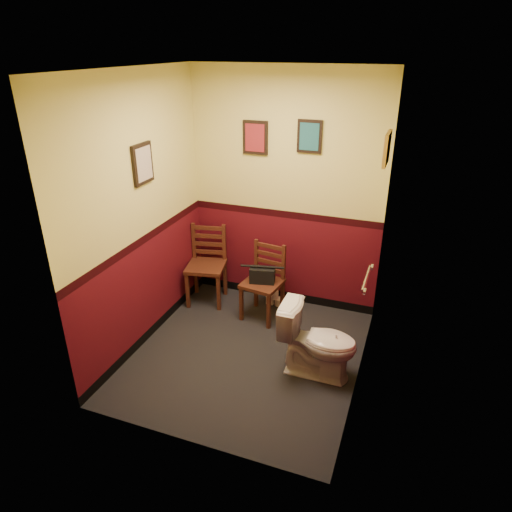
% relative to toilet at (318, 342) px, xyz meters
% --- Properties ---
extents(floor, '(2.20, 2.40, 0.00)m').
position_rel_toilet_xyz_m(floor, '(-0.72, 0.03, -0.36)').
color(floor, black).
rests_on(floor, ground).
extents(ceiling, '(2.20, 2.40, 0.00)m').
position_rel_toilet_xyz_m(ceiling, '(-0.72, 0.03, 2.34)').
color(ceiling, silver).
rests_on(ceiling, ground).
extents(wall_back, '(2.20, 0.00, 2.70)m').
position_rel_toilet_xyz_m(wall_back, '(-0.72, 1.23, 0.99)').
color(wall_back, '#4F0C16').
rests_on(wall_back, ground).
extents(wall_front, '(2.20, 0.00, 2.70)m').
position_rel_toilet_xyz_m(wall_front, '(-0.72, -1.17, 0.99)').
color(wall_front, '#4F0C16').
rests_on(wall_front, ground).
extents(wall_left, '(0.00, 2.40, 2.70)m').
position_rel_toilet_xyz_m(wall_left, '(-1.82, 0.03, 0.99)').
color(wall_left, '#4F0C16').
rests_on(wall_left, ground).
extents(wall_right, '(0.00, 2.40, 2.70)m').
position_rel_toilet_xyz_m(wall_right, '(0.38, 0.03, 0.99)').
color(wall_right, '#4F0C16').
rests_on(wall_right, ground).
extents(grab_bar, '(0.05, 0.56, 0.06)m').
position_rel_toilet_xyz_m(grab_bar, '(0.35, 0.28, 0.59)').
color(grab_bar, silver).
rests_on(grab_bar, wall_right).
extents(framed_print_back_a, '(0.28, 0.04, 0.36)m').
position_rel_toilet_xyz_m(framed_print_back_a, '(-1.07, 1.21, 1.59)').
color(framed_print_back_a, black).
rests_on(framed_print_back_a, wall_back).
extents(framed_print_back_b, '(0.26, 0.04, 0.34)m').
position_rel_toilet_xyz_m(framed_print_back_b, '(-0.47, 1.21, 1.64)').
color(framed_print_back_b, black).
rests_on(framed_print_back_b, wall_back).
extents(framed_print_left, '(0.04, 0.30, 0.38)m').
position_rel_toilet_xyz_m(framed_print_left, '(-1.80, 0.13, 1.49)').
color(framed_print_left, black).
rests_on(framed_print_left, wall_left).
extents(framed_print_right, '(0.04, 0.34, 0.28)m').
position_rel_toilet_xyz_m(framed_print_right, '(0.36, 0.63, 1.69)').
color(framed_print_right, olive).
rests_on(framed_print_right, wall_right).
extents(toilet, '(0.73, 0.41, 0.71)m').
position_rel_toilet_xyz_m(toilet, '(0.00, 0.00, 0.00)').
color(toilet, white).
rests_on(toilet, floor).
extents(toilet_brush, '(0.13, 0.13, 0.47)m').
position_rel_toilet_xyz_m(toilet_brush, '(0.16, 0.01, -0.28)').
color(toilet_brush, silver).
rests_on(toilet_brush, floor).
extents(chair_left, '(0.52, 0.52, 0.93)m').
position_rel_toilet_xyz_m(chair_left, '(-1.58, 0.91, 0.11)').
color(chair_left, '#502618').
rests_on(chair_left, floor).
extents(chair_right, '(0.46, 0.46, 0.87)m').
position_rel_toilet_xyz_m(chair_right, '(-0.81, 0.80, 0.08)').
color(chair_right, '#502618').
rests_on(chair_right, floor).
extents(handbag, '(0.30, 0.20, 0.20)m').
position_rel_toilet_xyz_m(handbag, '(-0.82, 0.76, 0.18)').
color(handbag, black).
rests_on(handbag, chair_right).
extents(tp_stack, '(0.21, 0.13, 0.28)m').
position_rel_toilet_xyz_m(tp_stack, '(-0.77, 1.06, -0.24)').
color(tp_stack, silver).
rests_on(tp_stack, floor).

